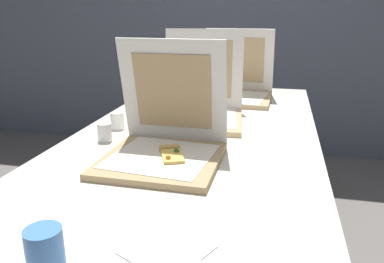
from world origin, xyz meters
The scene contains 8 objects.
table centered at (0.00, 0.55, 0.69)m, with size 0.94×2.01×0.74m.
pizza_box_front centered at (-0.04, 0.27, 0.79)m, with size 0.37×0.37×0.38m.
pizza_box_middle centered at (-0.02, 0.75, 0.79)m, with size 0.41×0.46×0.38m.
pizza_box_back centered at (0.08, 1.20, 0.79)m, with size 0.37×0.38×0.37m.
cup_white_mid centered at (-0.33, 0.55, 0.77)m, with size 0.05×0.05×0.07m, color white.
cup_white_near_center centered at (-0.31, 0.40, 0.77)m, with size 0.05×0.05×0.07m, color white.
cup_printed_front centered at (-0.09, -0.32, 0.79)m, with size 0.07×0.07×0.09m, color #477FCC.
napkin_pile centered at (0.11, -0.21, 0.74)m, with size 0.20×0.20×0.01m.
Camera 1 is at (0.31, -0.85, 1.21)m, focal length 35.90 mm.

